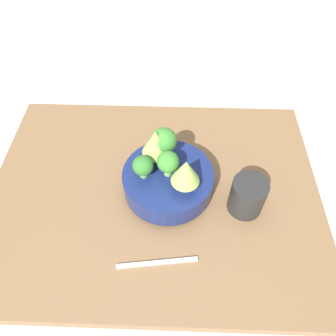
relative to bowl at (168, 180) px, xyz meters
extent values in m
plane|color=silver|center=(-0.04, 0.00, -0.08)|extent=(6.00, 6.00, 0.00)
cube|color=brown|center=(-0.04, 0.00, -0.06)|extent=(0.87, 0.67, 0.04)
cylinder|color=navy|center=(0.00, 0.00, -0.03)|extent=(0.10, 0.10, 0.01)
cylinder|color=navy|center=(0.00, 0.00, 0.00)|extent=(0.23, 0.23, 0.06)
cylinder|color=#7AB256|center=(0.04, -0.04, 0.04)|extent=(0.03, 0.03, 0.03)
cone|color=#93B751|center=(0.04, -0.04, 0.09)|extent=(0.07, 0.07, 0.07)
cylinder|color=#7AB256|center=(0.00, 0.00, 0.04)|extent=(0.02, 0.02, 0.03)
sphere|color=#387A2D|center=(0.00, 0.00, 0.08)|extent=(0.05, 0.05, 0.05)
cylinder|color=#6BA34C|center=(-0.06, -0.01, 0.04)|extent=(0.02, 0.02, 0.02)
sphere|color=#2D6B28|center=(-0.06, -0.01, 0.07)|extent=(0.05, 0.05, 0.05)
cylinder|color=#609347|center=(-0.03, 0.05, 0.05)|extent=(0.03, 0.03, 0.03)
cone|color=#93B751|center=(-0.03, 0.05, 0.10)|extent=(0.07, 0.07, 0.07)
cylinder|color=#7AB256|center=(-0.01, 0.06, 0.05)|extent=(0.02, 0.02, 0.03)
sphere|color=#387A2D|center=(-0.01, 0.06, 0.09)|extent=(0.06, 0.06, 0.06)
cylinder|color=black|center=(0.20, -0.05, 0.01)|extent=(0.09, 0.09, 0.10)
cube|color=#B2B2B7|center=(-0.02, -0.20, -0.04)|extent=(0.19, 0.03, 0.01)
camera|label=1|loc=(0.02, -0.49, 0.68)|focal=35.00mm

